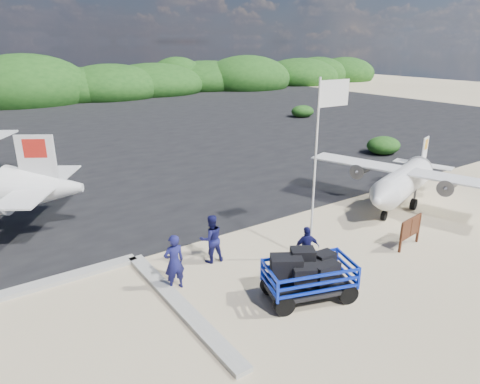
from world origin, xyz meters
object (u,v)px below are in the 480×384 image
object	(u,v)px
aircraft_large	(250,121)
baggage_cart	(308,298)
flagpole	(309,260)
aircraft_small	(14,145)
signboard	(408,247)
crew_c	(307,248)
crew_a	(174,262)
crew_b	(211,239)

from	to	relation	value
aircraft_large	baggage_cart	bearing A→B (deg)	89.98
flagpole	aircraft_small	xyz separation A→B (m)	(-6.06, 26.66, 0.00)
signboard	aircraft_small	xyz separation A→B (m)	(-9.95, 28.07, 0.00)
signboard	aircraft_large	bearing A→B (deg)	59.17
baggage_cart	crew_c	distance (m)	1.99
crew_a	crew_b	distance (m)	2.10
aircraft_small	aircraft_large	bearing A→B (deg)	158.22
signboard	crew_a	world-z (taller)	crew_a
aircraft_large	flagpole	bearing A→B (deg)	90.98
baggage_cart	signboard	distance (m)	5.67
aircraft_small	crew_b	bearing A→B (deg)	79.68
baggage_cart	flagpole	bearing A→B (deg)	63.42
baggage_cart	signboard	size ratio (longest dim) A/B	1.90
aircraft_large	crew_c	bearing A→B (deg)	90.45
baggage_cart	signboard	bearing A→B (deg)	21.70
flagpole	aircraft_small	world-z (taller)	flagpole
flagpole	crew_c	bearing A→B (deg)	-144.38
crew_b	signboard	bearing A→B (deg)	163.66
baggage_cart	flagpole	size ratio (longest dim) A/B	0.45
signboard	baggage_cart	bearing A→B (deg)	176.64
crew_c	aircraft_small	xyz separation A→B (m)	(-5.47, 27.08, -0.81)
aircraft_large	crew_a	bearing A→B (deg)	82.31
flagpole	crew_c	size ratio (longest dim) A/B	4.03
crew_c	aircraft_small	size ratio (longest dim) A/B	0.21
baggage_cart	crew_b	xyz separation A→B (m)	(-1.24, 3.75, 0.90)
signboard	crew_b	bearing A→B (deg)	146.70
crew_b	crew_a	bearing A→B (deg)	34.70
crew_a	crew_b	bearing A→B (deg)	-153.92
signboard	crew_c	distance (m)	4.66
flagpole	crew_c	xyz separation A→B (m)	(-0.58, -0.42, 0.81)
flagpole	aircraft_large	xyz separation A→B (m)	(15.40, 25.00, 0.00)
signboard	aircraft_large	size ratio (longest dim) A/B	0.09
signboard	aircraft_small	world-z (taller)	aircraft_small
baggage_cart	crew_a	bearing A→B (deg)	155.39
flagpole	crew_b	size ratio (longest dim) A/B	3.61
crew_b	aircraft_large	world-z (taller)	aircraft_large
aircraft_small	signboard	bearing A→B (deg)	92.15
crew_b	aircraft_large	size ratio (longest dim) A/B	0.10
crew_a	aircraft_large	bearing A→B (deg)	-129.26
aircraft_large	aircraft_small	size ratio (longest dim) A/B	2.26
crew_b	aircraft_small	xyz separation A→B (m)	(-3.05, 24.71, -0.90)
aircraft_large	aircraft_small	bearing A→B (deg)	28.19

